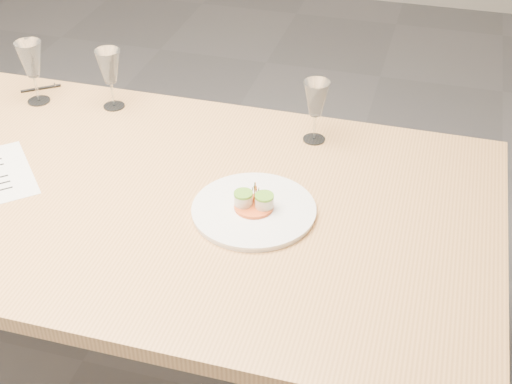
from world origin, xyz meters
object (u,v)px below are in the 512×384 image
(dining_table, at_px, (47,193))
(wine_glass_1, at_px, (109,68))
(wine_glass_0, at_px, (31,61))
(dinner_plate, at_px, (254,209))
(ballpoint_pen, at_px, (41,88))
(wine_glass_2, at_px, (316,100))

(dining_table, relative_size, wine_glass_1, 12.78)
(dining_table, relative_size, wine_glass_0, 12.08)
(dining_table, height_order, dinner_plate, dinner_plate)
(dinner_plate, distance_m, wine_glass_1, 0.70)
(dining_table, relative_size, ballpoint_pen, 22.45)
(dining_table, height_order, ballpoint_pen, ballpoint_pen)
(wine_glass_0, height_order, wine_glass_2, wine_glass_0)
(dining_table, bearing_deg, wine_glass_1, 85.78)
(dinner_plate, distance_m, wine_glass_0, 0.90)
(dining_table, xyz_separation_m, dinner_plate, (0.59, -0.02, 0.08))
(wine_glass_1, bearing_deg, wine_glass_2, -2.13)
(dining_table, distance_m, ballpoint_pen, 0.50)
(dining_table, distance_m, wine_glass_0, 0.46)
(wine_glass_0, bearing_deg, wine_glass_2, 0.62)
(dining_table, distance_m, wine_glass_2, 0.78)
(dinner_plate, height_order, wine_glass_1, wine_glass_1)
(wine_glass_0, relative_size, wine_glass_1, 1.06)
(wine_glass_0, bearing_deg, ballpoint_pen, 114.70)
(wine_glass_0, height_order, wine_glass_1, wine_glass_0)
(ballpoint_pen, bearing_deg, wine_glass_0, -101.86)
(wine_glass_0, xyz_separation_m, wine_glass_1, (0.24, 0.03, -0.01))
(wine_glass_1, xyz_separation_m, wine_glass_2, (0.64, -0.02, -0.00))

